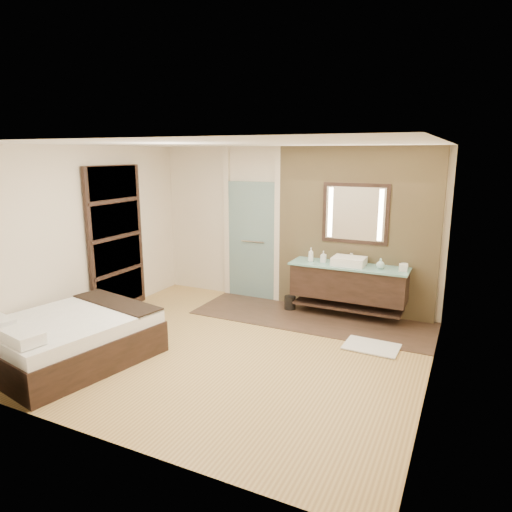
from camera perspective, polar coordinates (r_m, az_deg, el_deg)
The scene contains 15 objects.
floor at distance 6.29m, azimuth -3.27°, elevation -11.58°, with size 5.00×5.00×0.00m, color #9E7642.
tile_strip at distance 7.42m, azimuth 6.88°, elevation -7.70°, with size 3.80×1.30×0.01m, color #35281D.
stone_wall at distance 7.51m, azimuth 12.28°, elevation 2.98°, with size 2.60×0.08×2.70m, color tan.
vanity at distance 7.40m, azimuth 11.47°, elevation -3.24°, with size 1.85×0.55×0.88m.
mirror_unit at distance 7.42m, azimuth 12.29°, elevation 5.20°, with size 1.06×0.04×0.96m.
frosted_door at distance 8.16m, azimuth -0.53°, elevation 2.56°, with size 1.10×0.12×2.70m.
shoji_partition at distance 7.78m, azimuth -17.06°, elevation 1.99°, with size 0.06×1.20×2.40m.
bed at distance 6.30m, azimuth -22.12°, elevation -9.52°, with size 1.84×2.13×0.72m.
bath_mat at distance 6.51m, azimuth 14.23°, elevation -10.91°, with size 0.72×0.50×0.02m, color silver.
waste_bin at distance 7.75m, azimuth 4.26°, elevation -5.86°, with size 0.19×0.19×0.24m, color black.
tissue_box at distance 7.16m, azimuth 17.91°, elevation -1.39°, with size 0.12×0.12×0.10m, color white.
soap_bottle_a at distance 7.44m, azimuth 6.88°, elevation 0.17°, with size 0.09×0.09×0.23m, color white.
soap_bottle_b at distance 7.42m, azimuth 8.42°, elevation -0.06°, with size 0.08×0.09×0.19m, color #B2B2B2.
soap_bottle_c at distance 7.19m, azimuth 15.30°, elevation -0.91°, with size 0.13×0.13×0.16m, color #A4CECB.
cup at distance 7.27m, azimuth 18.04°, elevation -1.23°, with size 0.12×0.12×0.09m, color silver.
Camera 1 is at (2.79, -5.00, 2.59)m, focal length 32.00 mm.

